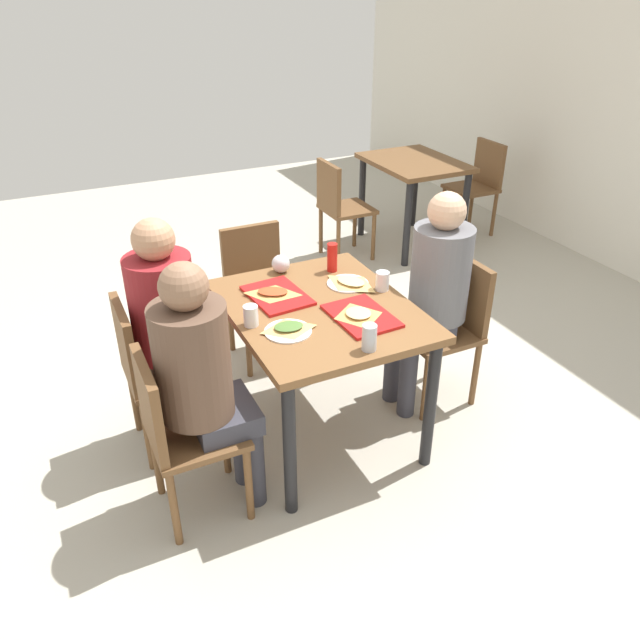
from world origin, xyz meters
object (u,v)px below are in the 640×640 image
at_px(pizza_slice_a, 273,292).
at_px(soda_can, 369,338).
at_px(paper_plate_near_edge, 288,331).
at_px(plastic_cup_b, 251,316).
at_px(person_far_side, 434,286).
at_px(foil_bundle, 281,264).
at_px(pizza_slice_c, 351,282).
at_px(tray_red_near, 277,295).
at_px(chair_far_side, 450,320).
at_px(background_chair_far, 479,181).
at_px(main_table, 320,325).
at_px(chair_left_end, 258,283).
at_px(pizza_slice_b, 358,314).
at_px(condiment_bottle, 332,257).
at_px(tray_red_far, 361,316).
at_px(background_table, 413,176).
at_px(chair_near_right, 176,428).
at_px(plastic_cup_a, 382,281).
at_px(person_in_brown_jacket, 203,373).
at_px(person_in_red, 172,317).
at_px(paper_plate_center, 348,284).
at_px(chair_near_left, 150,366).
at_px(background_chair_near, 339,203).
at_px(pizza_slice_d, 289,327).

distance_m(pizza_slice_a, soda_can, 0.68).
relative_size(paper_plate_near_edge, plastic_cup_b, 2.20).
relative_size(person_far_side, foil_bundle, 12.60).
bearing_deg(pizza_slice_c, tray_red_near, -96.03).
height_order(chair_far_side, background_chair_far, same).
bearing_deg(foil_bundle, pizza_slice_c, 41.40).
bearing_deg(soda_can, pizza_slice_c, 159.02).
height_order(main_table, tray_red_near, tray_red_near).
bearing_deg(chair_left_end, pizza_slice_c, 17.95).
height_order(pizza_slice_b, condiment_bottle, condiment_bottle).
distance_m(person_far_side, tray_red_far, 0.58).
bearing_deg(background_table, person_far_side, -30.57).
height_order(chair_near_right, background_table, chair_near_right).
height_order(chair_left_end, plastic_cup_a, plastic_cup_a).
bearing_deg(person_in_brown_jacket, paper_plate_near_edge, 103.59).
xyz_separation_m(person_far_side, background_chair_far, (-2.05, 1.95, -0.25)).
bearing_deg(person_in_red, paper_plate_center, 83.40).
bearing_deg(chair_left_end, plastic_cup_b, -21.44).
distance_m(plastic_cup_a, plastic_cup_b, 0.74).
bearing_deg(plastic_cup_b, chair_near_left, -123.06).
bearing_deg(background_table, pizza_slice_b, -38.44).
bearing_deg(main_table, background_chair_near, 150.58).
xyz_separation_m(chair_far_side, pizza_slice_d, (0.15, -1.05, 0.30)).
height_order(paper_plate_near_edge, pizza_slice_b, pizza_slice_b).
distance_m(tray_red_far, background_table, 2.85).
distance_m(pizza_slice_d, background_table, 3.06).
distance_m(plastic_cup_a, background_table, 2.54).
height_order(paper_plate_near_edge, background_chair_far, background_chair_far).
bearing_deg(chair_far_side, pizza_slice_c, -104.15).
height_order(chair_far_side, pizza_slice_d, chair_far_side).
bearing_deg(foil_bundle, chair_left_end, 177.31).
height_order(background_table, background_chair_far, background_chair_far).
bearing_deg(paper_plate_near_edge, plastic_cup_a, 106.98).
xyz_separation_m(foil_bundle, background_chair_far, (-1.60, 2.65, -0.33)).
bearing_deg(pizza_slice_b, pizza_slice_c, 157.50).
xyz_separation_m(plastic_cup_a, foil_bundle, (-0.43, -0.39, 0.00)).
height_order(chair_far_side, paper_plate_near_edge, chair_far_side).
bearing_deg(paper_plate_near_edge, main_table, 123.67).
bearing_deg(pizza_slice_c, person_in_brown_jacket, -66.22).
distance_m(paper_plate_center, pizza_slice_c, 0.02).
height_order(person_far_side, background_table, person_far_side).
relative_size(pizza_slice_a, plastic_cup_b, 2.62).
height_order(chair_far_side, person_in_red, person_in_red).
bearing_deg(background_table, soda_can, -36.75).
bearing_deg(person_in_brown_jacket, foil_bundle, 137.51).
height_order(main_table, chair_near_right, chair_near_right).
bearing_deg(foil_bundle, person_far_side, 57.19).
height_order(person_in_red, pizza_slice_d, person_in_red).
height_order(person_far_side, background_chair_near, person_far_side).
height_order(person_in_brown_jacket, pizza_slice_b, person_in_brown_jacket).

